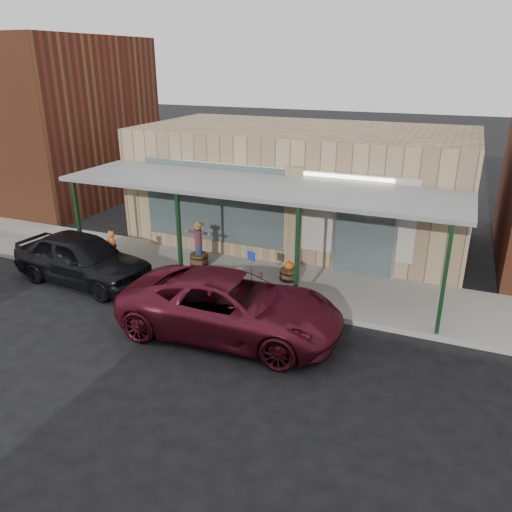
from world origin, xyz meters
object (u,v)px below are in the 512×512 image
at_px(barrel_scarecrow, 199,250).
at_px(handicap_sign, 251,267).
at_px(parked_sedan, 82,258).
at_px(car_maroon, 231,306).
at_px(barrel_pumpkin, 289,273).

xyz_separation_m(barrel_scarecrow, handicap_sign, (2.47, -1.37, 0.34)).
distance_m(parked_sedan, car_maroon, 5.70).
bearing_deg(handicap_sign, parked_sedan, -154.48).
distance_m(handicap_sign, car_maroon, 2.03).
bearing_deg(barrel_pumpkin, handicap_sign, -116.32).
bearing_deg(parked_sedan, barrel_scarecrow, -45.59).
bearing_deg(handicap_sign, car_maroon, -65.35).
bearing_deg(barrel_scarecrow, parked_sedan, -129.68).
bearing_deg(barrel_scarecrow, barrel_pumpkin, 11.08).
bearing_deg(car_maroon, barrel_scarecrow, 36.56).
height_order(parked_sedan, car_maroon, parked_sedan).
distance_m(barrel_scarecrow, handicap_sign, 2.85).
bearing_deg(barrel_scarecrow, handicap_sign, -17.64).
distance_m(barrel_scarecrow, barrel_pumpkin, 3.16).
xyz_separation_m(parked_sedan, car_maroon, (5.60, -1.08, -0.01)).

